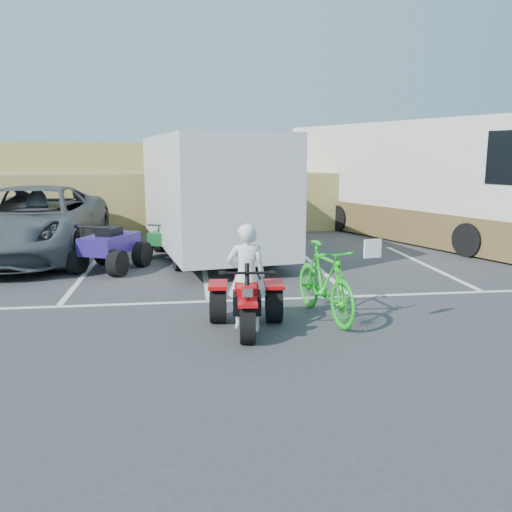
{
  "coord_description": "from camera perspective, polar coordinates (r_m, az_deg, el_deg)",
  "views": [
    {
      "loc": [
        -0.4,
        -7.3,
        2.72
      ],
      "look_at": [
        0.76,
        1.56,
        1.0
      ],
      "focal_mm": 38.0,
      "sensor_mm": 36.0,
      "label": 1
    }
  ],
  "objects": [
    {
      "name": "ground",
      "position": [
        7.8,
        -4.09,
        -9.54
      ],
      "size": [
        100.0,
        100.0,
        0.0
      ],
      "primitive_type": "plane",
      "color": "#343436",
      "rests_on": "ground"
    },
    {
      "name": "parking_stripes",
      "position": [
        11.76,
        -1.06,
        -2.47
      ],
      "size": [
        28.0,
        5.16,
        0.01
      ],
      "color": "white",
      "rests_on": "ground"
    },
    {
      "name": "grass_embankment",
      "position": [
        22.83,
        -6.47,
        7.56
      ],
      "size": [
        40.0,
        8.5,
        3.1
      ],
      "color": "olive",
      "rests_on": "ground"
    },
    {
      "name": "red_trike_atv",
      "position": [
        8.47,
        -0.98,
        -7.84
      ],
      "size": [
        1.35,
        1.71,
        1.04
      ],
      "primitive_type": null,
      "rotation": [
        0.0,
        0.0,
        -0.09
      ],
      "color": "#B90A0D",
      "rests_on": "ground"
    },
    {
      "name": "rider",
      "position": [
        8.39,
        -1.02,
        -2.15
      ],
      "size": [
        0.64,
        0.45,
        1.66
      ],
      "primitive_type": "imported",
      "rotation": [
        0.0,
        0.0,
        3.05
      ],
      "color": "white",
      "rests_on": "ground"
    },
    {
      "name": "green_dirt_bike",
      "position": [
        8.99,
        7.24,
        -2.66
      ],
      "size": [
        0.97,
        2.16,
        1.25
      ],
      "primitive_type": "imported",
      "rotation": [
        0.0,
        0.0,
        0.19
      ],
      "color": "#14BF19",
      "rests_on": "ground"
    },
    {
      "name": "grey_pickup",
      "position": [
        15.33,
        -22.53,
        3.32
      ],
      "size": [
        3.22,
        6.7,
        1.84
      ],
      "primitive_type": "imported",
      "rotation": [
        0.0,
        0.0,
        -0.02
      ],
      "color": "#4C4E54",
      "rests_on": "ground"
    },
    {
      "name": "cargo_trailer",
      "position": [
        14.42,
        -4.87,
        6.78
      ],
      "size": [
        3.82,
        7.08,
        3.14
      ],
      "rotation": [
        0.0,
        0.0,
        0.18
      ],
      "color": "silver",
      "rests_on": "ground"
    },
    {
      "name": "rv_motorhome",
      "position": [
        18.41,
        15.71,
        6.86
      ],
      "size": [
        6.08,
        10.18,
        3.58
      ],
      "rotation": [
        0.0,
        0.0,
        0.38
      ],
      "color": "silver",
      "rests_on": "ground"
    },
    {
      "name": "quad_atv_blue",
      "position": [
        13.16,
        -14.99,
        -1.41
      ],
      "size": [
        1.87,
        2.09,
        1.12
      ],
      "primitive_type": null,
      "rotation": [
        0.0,
        0.0,
        -0.41
      ],
      "color": "navy",
      "rests_on": "ground"
    },
    {
      "name": "quad_atv_green",
      "position": [
        14.69,
        -9.25,
        0.07
      ],
      "size": [
        1.44,
        1.65,
        0.9
      ],
      "primitive_type": null,
      "rotation": [
        0.0,
        0.0,
        -0.34
      ],
      "color": "#145923",
      "rests_on": "ground"
    }
  ]
}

